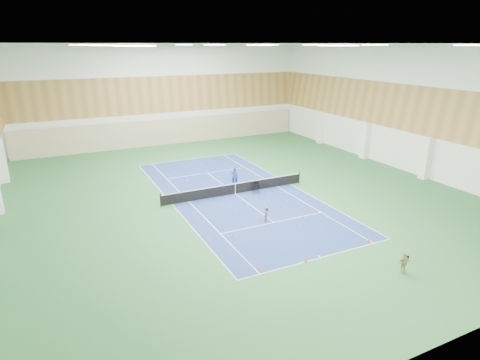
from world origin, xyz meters
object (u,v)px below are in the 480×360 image
child_apron (404,263)px  child_court (267,214)px  coach (235,176)px  ball_cart (256,188)px  tennis_net (235,188)px

child_apron → child_court: bearing=120.8°
child_court → child_apron: 9.78m
coach → child_court: coach is taller
ball_cart → child_court: bearing=-89.7°
tennis_net → coach: (0.92, 2.09, 0.28)m
coach → child_court: bearing=106.1°
tennis_net → ball_cart: 1.77m
tennis_net → coach: coach is taller
coach → child_apron: bearing=121.9°
coach → child_apron: 17.42m
tennis_net → child_court: size_ratio=11.34×
child_court → coach: bearing=36.4°
child_court → child_apron: (3.38, -9.18, 0.05)m
child_apron → ball_cart: (-1.39, 14.59, -0.14)m
tennis_net → child_apron: size_ratio=10.42×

